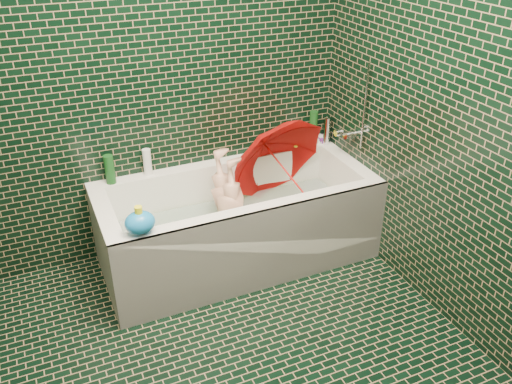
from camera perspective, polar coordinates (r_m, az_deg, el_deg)
name	(u,v)px	position (r m, az deg, el deg)	size (l,w,h in m)	color
wall_back	(137,62)	(3.27, -12.41, 13.19)	(2.80, 2.80, 0.00)	black
wall_right	(493,108)	(2.70, 23.66, 8.09)	(2.80, 2.80, 0.00)	black
bathtub	(238,231)	(3.47, -1.87, -4.10)	(1.70, 0.75, 0.55)	white
bath_mat	(237,237)	(3.51, -1.96, -4.71)	(1.35, 0.47, 0.01)	green
water	(237,218)	(3.43, -2.00, -2.72)	(1.48, 0.53, 0.00)	silver
faucet	(353,129)	(3.56, 10.22, 6.57)	(0.18, 0.19, 0.55)	silver
child	(232,217)	(3.42, -2.51, -2.65)	(0.32, 0.21, 0.87)	tan
umbrella	(287,172)	(3.47, 3.24, 2.12)	(0.66, 0.66, 0.58)	red
soap_bottle_a	(325,143)	(3.88, 7.26, 5.15)	(0.10, 0.10, 0.26)	white
soap_bottle_b	(325,143)	(3.88, 7.28, 5.13)	(0.08, 0.08, 0.17)	#5D1F75
soap_bottle_c	(301,147)	(3.80, 4.71, 4.79)	(0.14, 0.14, 0.18)	#134318
bottle_right_tall	(313,128)	(3.80, 6.05, 6.71)	(0.06, 0.06, 0.25)	#134318
bottle_right_pump	(327,131)	(3.83, 7.47, 6.39)	(0.05, 0.05, 0.19)	silver
bottle_left_tall	(110,169)	(3.39, -15.15, 2.31)	(0.06, 0.06, 0.18)	#134318
bottle_left_short	(147,162)	(3.44, -11.37, 3.12)	(0.05, 0.05, 0.17)	white
rubber_duck	(296,143)	(3.75, 4.27, 5.21)	(0.12, 0.10, 0.10)	yellow
bath_toy	(140,222)	(2.85, -12.13, -3.14)	(0.18, 0.16, 0.16)	blue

